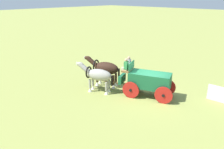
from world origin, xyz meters
TOP-DOWN VIEW (x-y plane):
  - ground_plane at (0.00, 0.00)m, footprint 220.00×220.00m
  - show_wagon at (0.16, 0.06)m, footprint 5.69×2.88m
  - draft_horse_near at (3.30, 1.97)m, footprint 2.88×1.56m
  - draft_horse_off at (3.75, 0.75)m, footprint 2.97×1.65m

SIDE VIEW (x-z plane):
  - ground_plane at x=0.00m, z-range 0.00..0.00m
  - show_wagon at x=0.16m, z-range -0.16..2.57m
  - draft_horse_near at x=3.30m, z-range 0.21..2.37m
  - draft_horse_off at x=3.75m, z-range 0.27..2.56m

